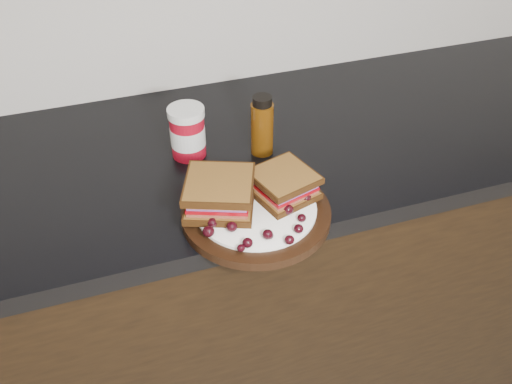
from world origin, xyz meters
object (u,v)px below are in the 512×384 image
sandwich_left (220,193)px  condiment_jar (188,132)px  oil_bottle (262,125)px  plate (256,213)px

sandwich_left → condiment_jar: 0.21m
oil_bottle → sandwich_left: bearing=-129.3°
sandwich_left → plate: bearing=-1.7°
condiment_jar → oil_bottle: bearing=-14.7°
plate → condiment_jar: (-0.07, 0.24, 0.05)m
sandwich_left → oil_bottle: 0.23m
condiment_jar → oil_bottle: (0.15, -0.04, 0.01)m
sandwich_left → condiment_jar: condiment_jar is taller
plate → oil_bottle: (0.08, 0.20, 0.06)m
plate → sandwich_left: 0.08m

